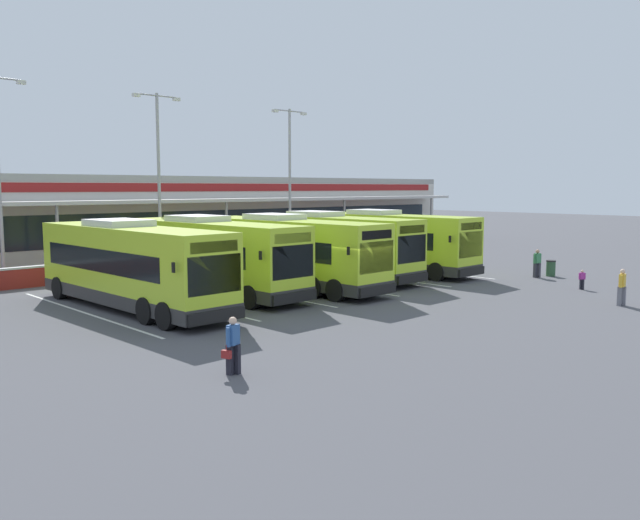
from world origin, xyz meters
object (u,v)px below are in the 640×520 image
object	(u,v)px
lamp_post_centre	(159,169)
pedestrian_child	(582,279)
litter_bin	(551,268)
coach_bus_centre	(287,253)
coach_bus_rightmost	(385,243)
coach_bus_right_centre	(327,246)
pedestrian_with_handbag	(233,344)
lamp_post_east	(290,172)
pedestrian_in_dark_coat	(537,262)
pedestrian_near_bin	(622,286)
coach_bus_leftmost	(131,267)
coach_bus_left_centre	(209,257)

from	to	relation	value
lamp_post_centre	pedestrian_child	bearing A→B (deg)	-64.07
pedestrian_child	litter_bin	xyz separation A→B (m)	(3.54, 3.46, -0.07)
coach_bus_centre	pedestrian_child	distance (m)	15.05
coach_bus_rightmost	lamp_post_centre	size ratio (longest dim) A/B	1.11
coach_bus_rightmost	pedestrian_child	bearing A→B (deg)	-80.96
coach_bus_right_centre	pedestrian_with_handbag	size ratio (longest dim) A/B	7.53
coach_bus_right_centre	lamp_post_east	distance (m)	13.59
lamp_post_east	pedestrian_in_dark_coat	bearing A→B (deg)	-84.02
lamp_post_east	coach_bus_right_centre	bearing A→B (deg)	-121.40
coach_bus_right_centre	lamp_post_east	size ratio (longest dim) A/B	1.11
pedestrian_near_bin	lamp_post_centre	distance (m)	27.45
coach_bus_leftmost	lamp_post_east	size ratio (longest dim) A/B	1.11
coach_bus_leftmost	coach_bus_rightmost	world-z (taller)	same
coach_bus_leftmost	coach_bus_centre	distance (m)	8.61
coach_bus_right_centre	lamp_post_centre	size ratio (longest dim) A/B	1.11
coach_bus_left_centre	coach_bus_centre	xyz separation A→B (m)	(3.95, -1.17, 0.00)
coach_bus_rightmost	pedestrian_in_dark_coat	bearing A→B (deg)	-61.31
pedestrian_in_dark_coat	lamp_post_east	xyz separation A→B (m)	(-2.02, 19.29, 5.42)
coach_bus_leftmost	pedestrian_with_handbag	xyz separation A→B (m)	(-2.65, -10.92, -0.93)
pedestrian_with_handbag	coach_bus_left_centre	bearing A→B (deg)	58.64
litter_bin	coach_bus_leftmost	bearing A→B (deg)	161.84
coach_bus_left_centre	lamp_post_east	xyz separation A→B (m)	(14.78, 11.08, 4.50)
coach_bus_leftmost	litter_bin	bearing A→B (deg)	-18.16
litter_bin	coach_bus_left_centre	bearing A→B (deg)	154.64
pedestrian_near_bin	coach_bus_rightmost	bearing A→B (deg)	84.88
lamp_post_east	litter_bin	bearing A→B (deg)	-80.89
coach_bus_rightmost	coach_bus_centre	bearing A→B (deg)	-175.11
coach_bus_right_centre	pedestrian_with_handbag	xyz separation A→B (m)	(-15.41, -12.13, -0.93)
coach_bus_leftmost	pedestrian_with_handbag	size ratio (longest dim) A/B	7.53
coach_bus_leftmost	pedestrian_near_bin	bearing A→B (deg)	-41.54
lamp_post_centre	coach_bus_left_centre	bearing A→B (deg)	-107.83
coach_bus_leftmost	coach_bus_right_centre	world-z (taller)	same
pedestrian_with_handbag	pedestrian_child	xyz separation A→B (m)	(21.68, 0.05, -0.32)
coach_bus_left_centre	coach_bus_leftmost	bearing A→B (deg)	-166.96
coach_bus_centre	coach_bus_rightmost	distance (m)	8.62
coach_bus_leftmost	pedestrian_child	xyz separation A→B (m)	(19.04, -10.87, -1.24)
coach_bus_right_centre	litter_bin	bearing A→B (deg)	-41.28
pedestrian_with_handbag	pedestrian_in_dark_coat	xyz separation A→B (m)	(24.11, 3.78, 0.02)
pedestrian_with_handbag	lamp_post_east	size ratio (longest dim) A/B	0.15
coach_bus_leftmost	coach_bus_left_centre	size ratio (longest dim) A/B	1.00
pedestrian_with_handbag	pedestrian_in_dark_coat	bearing A→B (deg)	8.92
coach_bus_leftmost	lamp_post_east	distance (m)	23.37
coach_bus_left_centre	pedestrian_near_bin	xyz separation A→B (m)	(11.22, -15.16, -0.91)
coach_bus_centre	coach_bus_right_centre	size ratio (longest dim) A/B	1.00
pedestrian_in_dark_coat	pedestrian_near_bin	bearing A→B (deg)	-128.78
coach_bus_leftmost	pedestrian_near_bin	world-z (taller)	coach_bus_leftmost
coach_bus_rightmost	pedestrian_in_dark_coat	distance (m)	8.92
pedestrian_in_dark_coat	litter_bin	distance (m)	1.22
coach_bus_centre	pedestrian_near_bin	world-z (taller)	coach_bus_centre
coach_bus_left_centre	pedestrian_near_bin	distance (m)	18.88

